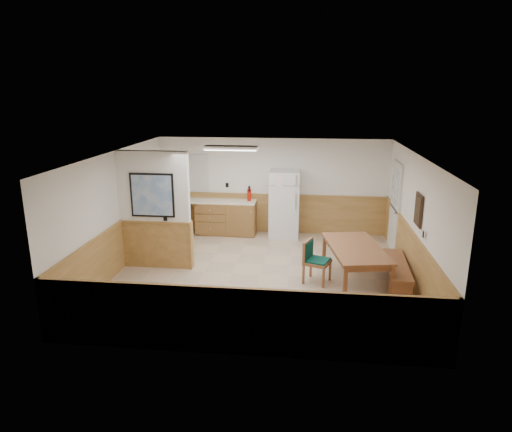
# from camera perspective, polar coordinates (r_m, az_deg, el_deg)

# --- Properties ---
(ground) EXTENTS (6.00, 6.00, 0.00)m
(ground) POSITION_cam_1_polar(r_m,az_deg,el_deg) (9.52, 0.54, -7.31)
(ground) COLOR tan
(ground) RESTS_ON ground
(ceiling) EXTENTS (6.00, 6.00, 0.02)m
(ceiling) POSITION_cam_1_polar(r_m,az_deg,el_deg) (8.86, 0.58, 7.78)
(ceiling) COLOR silver
(ceiling) RESTS_ON back_wall
(back_wall) EXTENTS (6.00, 0.02, 2.50)m
(back_wall) POSITION_cam_1_polar(r_m,az_deg,el_deg) (12.01, 2.04, 3.76)
(back_wall) COLOR white
(back_wall) RESTS_ON ground
(right_wall) EXTENTS (0.02, 6.00, 2.50)m
(right_wall) POSITION_cam_1_polar(r_m,az_deg,el_deg) (9.30, 19.27, -0.59)
(right_wall) COLOR white
(right_wall) RESTS_ON ground
(left_wall) EXTENTS (0.02, 6.00, 2.50)m
(left_wall) POSITION_cam_1_polar(r_m,az_deg,el_deg) (9.87, -17.05, 0.49)
(left_wall) COLOR white
(left_wall) RESTS_ON ground
(wainscot_back) EXTENTS (6.00, 0.04, 1.00)m
(wainscot_back) POSITION_cam_1_polar(r_m,az_deg,el_deg) (12.17, 2.00, 0.29)
(wainscot_back) COLOR tan
(wainscot_back) RESTS_ON ground
(wainscot_right) EXTENTS (0.04, 6.00, 1.00)m
(wainscot_right) POSITION_cam_1_polar(r_m,az_deg,el_deg) (9.52, 18.75, -4.93)
(wainscot_right) COLOR tan
(wainscot_right) RESTS_ON ground
(wainscot_left) EXTENTS (0.04, 6.00, 1.00)m
(wainscot_left) POSITION_cam_1_polar(r_m,az_deg,el_deg) (10.07, -16.61, -3.64)
(wainscot_left) COLOR tan
(wainscot_left) RESTS_ON ground
(partition_wall) EXTENTS (1.50, 0.20, 2.50)m
(partition_wall) POSITION_cam_1_polar(r_m,az_deg,el_deg) (9.78, -12.55, 0.56)
(partition_wall) COLOR white
(partition_wall) RESTS_ON ground
(kitchen_counter) EXTENTS (2.20, 0.61, 1.00)m
(kitchen_counter) POSITION_cam_1_polar(r_m,az_deg,el_deg) (12.04, -3.85, -0.09)
(kitchen_counter) COLOR brown
(kitchen_counter) RESTS_ON ground
(exterior_door) EXTENTS (0.07, 1.02, 2.15)m
(exterior_door) POSITION_cam_1_polar(r_m,az_deg,el_deg) (11.14, 16.95, 1.11)
(exterior_door) COLOR silver
(exterior_door) RESTS_ON ground
(kitchen_window) EXTENTS (0.80, 0.04, 1.00)m
(kitchen_window) POSITION_cam_1_polar(r_m,az_deg,el_deg) (12.27, -7.82, 5.31)
(kitchen_window) COLOR silver
(kitchen_window) RESTS_ON back_wall
(wall_painting) EXTENTS (0.04, 0.50, 0.60)m
(wall_painting) POSITION_cam_1_polar(r_m,az_deg,el_deg) (8.94, 19.63, 0.73)
(wall_painting) COLOR #301C13
(wall_painting) RESTS_ON right_wall
(fluorescent_fixture) EXTENTS (1.20, 0.30, 0.09)m
(fluorescent_fixture) POSITION_cam_1_polar(r_m,az_deg,el_deg) (10.25, -3.16, 8.50)
(fluorescent_fixture) COLOR silver
(fluorescent_fixture) RESTS_ON ceiling
(refrigerator) EXTENTS (0.77, 0.73, 1.73)m
(refrigerator) POSITION_cam_1_polar(r_m,az_deg,el_deg) (11.72, 3.55, 1.50)
(refrigerator) COLOR silver
(refrigerator) RESTS_ON ground
(dining_table) EXTENTS (1.28, 2.06, 0.75)m
(dining_table) POSITION_cam_1_polar(r_m,az_deg,el_deg) (9.10, 12.34, -4.32)
(dining_table) COLOR #A6663C
(dining_table) RESTS_ON ground
(dining_bench) EXTENTS (0.49, 1.75, 0.45)m
(dining_bench) POSITION_cam_1_polar(r_m,az_deg,el_deg) (9.31, 17.23, -6.27)
(dining_bench) COLOR #A6663C
(dining_bench) RESTS_ON ground
(dining_chair) EXTENTS (0.77, 0.64, 0.85)m
(dining_chair) POSITION_cam_1_polar(r_m,az_deg,el_deg) (9.09, 7.14, -5.21)
(dining_chair) COLOR #A6663C
(dining_chair) RESTS_ON ground
(fire_extinguisher) EXTENTS (0.12, 0.12, 0.40)m
(fire_extinguisher) POSITION_cam_1_polar(r_m,az_deg,el_deg) (11.83, -0.86, 2.72)
(fire_extinguisher) COLOR #B51909
(fire_extinguisher) RESTS_ON kitchen_counter
(soap_bottle) EXTENTS (0.08, 0.08, 0.23)m
(soap_bottle) POSITION_cam_1_polar(r_m,az_deg,el_deg) (12.14, -8.42, 2.59)
(soap_bottle) COLOR #17802D
(soap_bottle) RESTS_ON kitchen_counter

